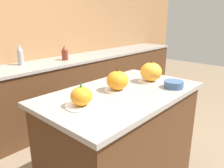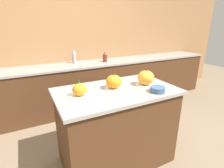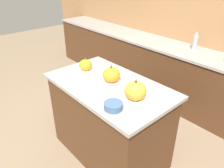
{
  "view_description": "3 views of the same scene",
  "coord_description": "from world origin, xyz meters",
  "px_view_note": "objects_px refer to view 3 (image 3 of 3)",
  "views": [
    {
      "loc": [
        -1.25,
        -1.02,
        1.48
      ],
      "look_at": [
        -0.07,
        0.05,
        0.99
      ],
      "focal_mm": 35.0,
      "sensor_mm": 36.0,
      "label": 1
    },
    {
      "loc": [
        -0.85,
        -1.55,
        1.6
      ],
      "look_at": [
        -0.03,
        0.04,
        0.98
      ],
      "focal_mm": 28.0,
      "sensor_mm": 36.0,
      "label": 2
    },
    {
      "loc": [
        1.45,
        -1.25,
        1.97
      ],
      "look_at": [
        0.06,
        -0.01,
        0.95
      ],
      "focal_mm": 35.0,
      "sensor_mm": 36.0,
      "label": 3
    }
  ],
  "objects_px": {
    "pumpkin_cake_left": "(85,66)",
    "mixing_bowl": "(113,106)",
    "bottle_tall": "(195,41)",
    "pumpkin_cake_right": "(135,91)",
    "pumpkin_cake_center": "(111,75)"
  },
  "relations": [
    {
      "from": "pumpkin_cake_left",
      "to": "mixing_bowl",
      "type": "height_order",
      "value": "pumpkin_cake_left"
    },
    {
      "from": "pumpkin_cake_left",
      "to": "bottle_tall",
      "type": "bearing_deg",
      "value": 76.34
    },
    {
      "from": "pumpkin_cake_right",
      "to": "bottle_tall",
      "type": "height_order",
      "value": "bottle_tall"
    },
    {
      "from": "pumpkin_cake_center",
      "to": "bottle_tall",
      "type": "bearing_deg",
      "value": 89.97
    },
    {
      "from": "bottle_tall",
      "to": "mixing_bowl",
      "type": "bearing_deg",
      "value": -79.22
    },
    {
      "from": "pumpkin_cake_left",
      "to": "pumpkin_cake_right",
      "type": "relative_size",
      "value": 1.01
    },
    {
      "from": "pumpkin_cake_center",
      "to": "pumpkin_cake_right",
      "type": "relative_size",
      "value": 0.92
    },
    {
      "from": "pumpkin_cake_right",
      "to": "bottle_tall",
      "type": "bearing_deg",
      "value": 103.04
    },
    {
      "from": "pumpkin_cake_left",
      "to": "pumpkin_cake_right",
      "type": "distance_m",
      "value": 0.78
    },
    {
      "from": "pumpkin_cake_left",
      "to": "mixing_bowl",
      "type": "relative_size",
      "value": 1.42
    },
    {
      "from": "pumpkin_cake_left",
      "to": "bottle_tall",
      "type": "distance_m",
      "value": 1.67
    },
    {
      "from": "pumpkin_cake_center",
      "to": "mixing_bowl",
      "type": "xyz_separation_m",
      "value": [
        0.36,
        -0.3,
        -0.05
      ]
    },
    {
      "from": "pumpkin_cake_center",
      "to": "mixing_bowl",
      "type": "relative_size",
      "value": 1.3
    },
    {
      "from": "pumpkin_cake_left",
      "to": "bottle_tall",
      "type": "relative_size",
      "value": 0.86
    },
    {
      "from": "pumpkin_cake_left",
      "to": "mixing_bowl",
      "type": "xyz_separation_m",
      "value": [
        0.76,
        -0.26,
        -0.03
      ]
    }
  ]
}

